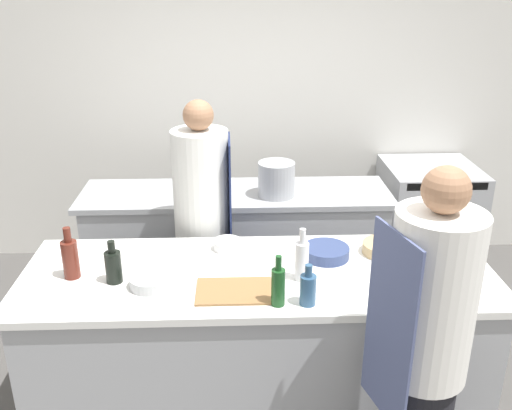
# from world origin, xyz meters

# --- Properties ---
(ground_plane) EXTENTS (16.00, 16.00, 0.00)m
(ground_plane) POSITION_xyz_m (0.00, 0.00, 0.00)
(ground_plane) COLOR #4C4947
(wall_back) EXTENTS (8.00, 0.06, 2.80)m
(wall_back) POSITION_xyz_m (0.00, 2.13, 1.40)
(wall_back) COLOR silver
(wall_back) RESTS_ON ground_plane
(prep_counter) EXTENTS (2.57, 0.90, 0.91)m
(prep_counter) POSITION_xyz_m (0.00, 0.00, 0.46)
(prep_counter) COLOR #A8AAAF
(prep_counter) RESTS_ON ground_plane
(pass_counter) EXTENTS (2.30, 0.64, 0.91)m
(pass_counter) POSITION_xyz_m (-0.12, 1.23, 0.46)
(pass_counter) COLOR #A8AAAF
(pass_counter) RESTS_ON ground_plane
(oven_range) EXTENTS (0.75, 0.75, 0.93)m
(oven_range) POSITION_xyz_m (1.52, 1.70, 0.46)
(oven_range) COLOR #A8AAAF
(oven_range) RESTS_ON ground_plane
(chef_at_prep_near) EXTENTS (0.42, 0.40, 1.74)m
(chef_at_prep_near) POSITION_xyz_m (0.68, -0.73, 0.87)
(chef_at_prep_near) COLOR black
(chef_at_prep_near) RESTS_ON ground_plane
(chef_at_stove) EXTENTS (0.37, 0.36, 1.71)m
(chef_at_stove) POSITION_xyz_m (-0.33, 0.69, 0.86)
(chef_at_stove) COLOR black
(chef_at_stove) RESTS_ON ground_plane
(bottle_olive_oil) EXTENTS (0.08, 0.08, 0.21)m
(bottle_olive_oil) POSITION_xyz_m (0.23, -0.33, 0.99)
(bottle_olive_oil) COLOR #2D5175
(bottle_olive_oil) RESTS_ON prep_counter
(bottle_vinegar) EXTENTS (0.09, 0.09, 0.24)m
(bottle_vinegar) POSITION_xyz_m (-0.76, -0.08, 1.00)
(bottle_vinegar) COLOR black
(bottle_vinegar) RESTS_ON prep_counter
(bottle_wine) EXTENTS (0.07, 0.07, 0.26)m
(bottle_wine) POSITION_xyz_m (0.08, -0.33, 1.01)
(bottle_wine) COLOR #19471E
(bottle_wine) RESTS_ON prep_counter
(bottle_cooking_oil) EXTENTS (0.09, 0.09, 0.29)m
(bottle_cooking_oil) POSITION_xyz_m (-0.99, -0.02, 1.02)
(bottle_cooking_oil) COLOR #5B2319
(bottle_cooking_oil) RESTS_ON prep_counter
(bottle_sauce) EXTENTS (0.07, 0.07, 0.29)m
(bottle_sauce) POSITION_xyz_m (1.04, -0.29, 1.02)
(bottle_sauce) COLOR #B2A84C
(bottle_sauce) RESTS_ON prep_counter
(bottle_water) EXTENTS (0.07, 0.07, 0.29)m
(bottle_water) POSITION_xyz_m (0.22, -0.09, 1.03)
(bottle_water) COLOR silver
(bottle_water) RESTS_ON prep_counter
(bowl_mixing_large) EXTENTS (0.26, 0.26, 0.06)m
(bowl_mixing_large) POSITION_xyz_m (0.39, 0.16, 0.94)
(bowl_mixing_large) COLOR navy
(bowl_mixing_large) RESTS_ON prep_counter
(bowl_prep_small) EXTENTS (0.26, 0.26, 0.06)m
(bowl_prep_small) POSITION_xyz_m (0.74, 0.20, 0.94)
(bowl_prep_small) COLOR tan
(bowl_prep_small) RESTS_ON prep_counter
(bowl_ceramic_blue) EXTENTS (0.22, 0.22, 0.06)m
(bowl_ceramic_blue) POSITION_xyz_m (-0.56, -0.13, 0.94)
(bowl_ceramic_blue) COLOR #B7BABC
(bowl_ceramic_blue) RESTS_ON prep_counter
(bowl_wooden_salad) EXTENTS (0.16, 0.16, 0.06)m
(bowl_wooden_salad) POSITION_xyz_m (-0.17, 0.28, 0.94)
(bowl_wooden_salad) COLOR white
(bowl_wooden_salad) RESTS_ON prep_counter
(cup) EXTENTS (0.09, 0.09, 0.09)m
(cup) POSITION_xyz_m (0.68, -0.13, 0.95)
(cup) COLOR #33477F
(cup) RESTS_ON prep_counter
(cutting_board) EXTENTS (0.39, 0.26, 0.01)m
(cutting_board) POSITION_xyz_m (-0.13, -0.21, 0.92)
(cutting_board) COLOR olive
(cutting_board) RESTS_ON prep_counter
(stockpot) EXTENTS (0.27, 0.27, 0.25)m
(stockpot) POSITION_xyz_m (0.18, 1.14, 1.04)
(stockpot) COLOR #A8AAAF
(stockpot) RESTS_ON pass_counter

